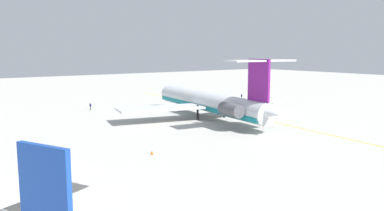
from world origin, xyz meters
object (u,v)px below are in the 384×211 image
(ground_crew_near_tail, at_px, (90,106))
(safety_cone_wingtip, at_px, (216,101))
(safety_cone_tail, at_px, (152,152))
(main_jetliner, at_px, (211,102))
(ground_crew_near_nose, at_px, (242,96))
(safety_cone_nose, at_px, (230,99))

(ground_crew_near_tail, bearing_deg, safety_cone_wingtip, 128.36)
(ground_crew_near_tail, xyz_separation_m, safety_cone_tail, (-41.44, 7.81, -0.79))
(safety_cone_wingtip, height_order, safety_cone_tail, same)
(safety_cone_wingtip, bearing_deg, ground_crew_near_tail, 79.15)
(ground_crew_near_tail, height_order, safety_cone_tail, ground_crew_near_tail)
(ground_crew_near_tail, bearing_deg, main_jetliner, 80.77)
(ground_crew_near_nose, relative_size, safety_cone_nose, 2.98)
(ground_crew_near_nose, distance_m, ground_crew_near_tail, 41.35)
(ground_crew_near_tail, bearing_deg, ground_crew_near_nose, 130.70)
(main_jetliner, height_order, safety_cone_wingtip, main_jetliner)
(safety_cone_nose, distance_m, safety_cone_wingtip, 5.95)
(ground_crew_near_nose, height_order, ground_crew_near_tail, ground_crew_near_tail)
(ground_crew_near_nose, relative_size, ground_crew_near_tail, 0.97)
(main_jetliner, height_order, safety_cone_tail, main_jetliner)
(ground_crew_near_nose, height_order, safety_cone_nose, ground_crew_near_nose)
(safety_cone_wingtip, bearing_deg, ground_crew_near_nose, -90.08)
(main_jetliner, xyz_separation_m, safety_cone_wingtip, (18.75, -16.60, -3.03))
(ground_crew_near_tail, bearing_deg, safety_cone_tail, 38.54)
(ground_crew_near_nose, relative_size, safety_cone_wingtip, 2.98)
(ground_crew_near_nose, distance_m, safety_cone_nose, 3.42)
(ground_crew_near_nose, bearing_deg, safety_cone_wingtip, -62.61)
(ground_crew_near_nose, relative_size, safety_cone_tail, 2.98)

